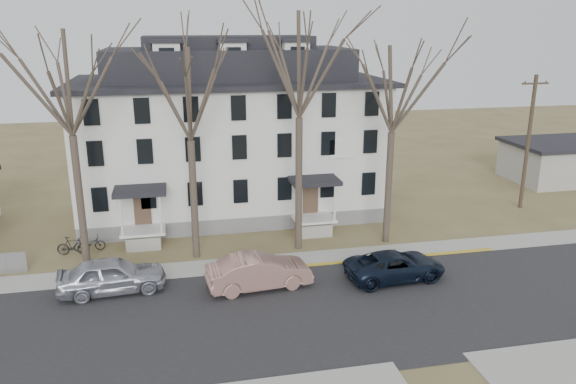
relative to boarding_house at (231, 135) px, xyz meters
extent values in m
plane|color=olive|center=(2.00, -17.95, -5.38)|extent=(120.00, 120.00, 0.00)
cube|color=#27272A|center=(2.00, -15.95, -5.38)|extent=(120.00, 10.00, 0.04)
cube|color=#A09F97|center=(2.00, -9.95, -5.38)|extent=(120.00, 2.00, 0.08)
cube|color=gold|center=(7.00, -10.85, -5.38)|extent=(14.00, 0.25, 0.06)
cube|color=slate|center=(0.00, 0.05, -4.88)|extent=(20.00, 10.00, 1.00)
cube|color=silver|center=(0.00, 0.05, -0.38)|extent=(20.00, 10.00, 8.00)
cube|color=black|center=(0.00, 0.05, 3.72)|extent=(20.80, 10.80, 0.30)
cube|color=black|center=(0.00, 0.05, 4.87)|extent=(16.00, 7.00, 2.00)
cube|color=black|center=(0.00, 0.05, 6.27)|extent=(11.00, 4.50, 0.80)
cube|color=white|center=(-6.00, -5.91, -4.38)|extent=(2.60, 2.00, 0.16)
cube|color=white|center=(4.50, -5.91, -4.38)|extent=(2.60, 2.00, 0.16)
cube|color=white|center=(6.50, -5.03, -0.18)|extent=(1.60, 0.08, 1.20)
cube|color=#A09F97|center=(28.00, 2.05, -3.88)|extent=(8.00, 6.00, 3.00)
cube|color=black|center=(28.00, 2.05, -2.18)|extent=(8.50, 6.50, 0.30)
cylinder|color=#473B31|center=(-9.00, -8.15, -1.74)|extent=(0.40, 0.40, 7.28)
cylinder|color=#473B31|center=(-3.00, -8.15, -2.00)|extent=(0.40, 0.40, 6.76)
cylinder|color=#473B31|center=(3.00, -8.15, -1.48)|extent=(0.40, 0.40, 7.80)
cylinder|color=#473B31|center=(8.50, -8.15, -2.00)|extent=(0.40, 0.40, 6.76)
cylinder|color=#3D3023|center=(20.50, -3.95, -0.63)|extent=(0.28, 0.28, 9.50)
cube|color=#3D3023|center=(20.50, -3.95, 3.52)|extent=(2.00, 0.12, 0.12)
imported|color=#A5A8B5|center=(-7.29, -11.84, -4.49)|extent=(5.36, 2.53, 1.77)
imported|color=#A07267|center=(-0.10, -12.86, -4.51)|extent=(5.41, 2.35, 1.73)
imported|color=black|center=(6.97, -13.32, -4.65)|extent=(5.40, 2.80, 1.45)
imported|color=black|center=(-9.07, -6.17, -4.92)|extent=(1.80, 0.77, 0.92)
imported|color=black|center=(-9.92, -6.58, -4.83)|extent=(1.90, 0.78, 1.11)
camera|label=1|loc=(-3.98, -38.38, 7.47)|focal=35.00mm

